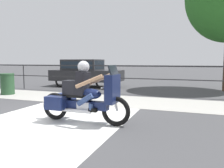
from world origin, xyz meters
The scene contains 7 objects.
ground_plane centered at (0.00, 0.00, 0.00)m, with size 120.00×120.00×0.00m, color #424244.
sidewalk_band centered at (0.00, 3.40, 0.01)m, with size 44.00×2.40×0.01m, color #A8A59E.
crosswalk_band centered at (0.39, -0.20, 0.00)m, with size 3.61×6.00×0.01m, color silver.
fence_railing centered at (0.00, 5.17, 1.06)m, with size 36.00×0.05×1.35m.
motorcycle centered at (1.22, 0.19, 0.68)m, with size 2.40×0.76×1.54m.
parked_car centered at (-2.35, 7.29, 0.94)m, with size 4.25×1.77×1.64m.
trash_bin centered at (-4.26, 3.18, 0.49)m, with size 0.62×0.62×0.97m.
Camera 1 is at (3.70, -4.58, 1.53)m, focal length 35.00 mm.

